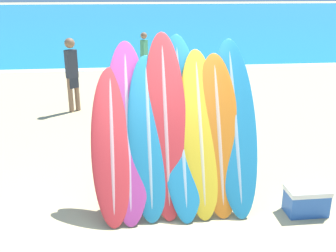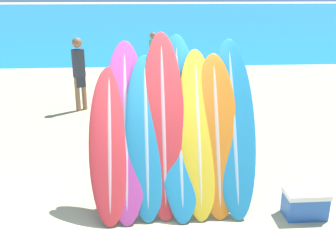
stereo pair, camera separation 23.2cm
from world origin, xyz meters
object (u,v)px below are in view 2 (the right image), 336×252
Objects in this scene: surfboard_slot_0 at (110,144)px; person_near_water at (79,71)px; surfboard_slot_7 at (234,127)px; cooler_box at (305,203)px; surfboard_rack at (172,175)px; surfboard_slot_4 at (179,125)px; surfboard_slot_5 at (198,133)px; person_mid_beach at (153,54)px; surfboard_slot_1 at (126,130)px; surfboard_slot_2 at (146,137)px; surfboard_slot_3 at (163,124)px; surfboard_slot_6 at (217,135)px.

surfboard_slot_0 is 1.06× the size of person_near_water.
cooler_box is at bearing -29.31° from surfboard_slot_7.
surfboard_slot_7 is (0.84, 0.10, 0.64)m from surfboard_rack.
surfboard_slot_5 is (0.25, -0.08, -0.09)m from surfboard_slot_4.
surfboard_rack is 0.68m from surfboard_slot_5.
surfboard_slot_4 is 4.98m from person_near_water.
surfboard_slot_0 is 1.19m from surfboard_slot_5.
surfboard_slot_4 reaches higher than person_mid_beach.
surfboard_slot_1 is at bearing 167.73° from cooler_box.
surfboard_slot_2 is 7.87m from person_mid_beach.
surfboard_slot_3 is at bearing -0.71° from surfboard_slot_1.
surfboard_slot_4 is at bearing 7.38° from surfboard_slot_0.
person_near_water is (-1.05, 4.68, 0.02)m from surfboard_slot_0.
person_near_water is at bearing 105.46° from surfboard_slot_1.
surfboard_slot_3 is 1.51× the size of person_mid_beach.
surfboard_slot_5 is at bearing 1.68° from surfboard_slot_2.
surfboard_slot_6 is (0.72, -0.06, -0.14)m from surfboard_slot_3.
surfboard_rack is 0.99× the size of surfboard_slot_2.
surfboard_slot_2 is at bearing -179.61° from surfboard_slot_6.
surfboard_slot_0 is 0.93× the size of surfboard_slot_2.
surfboard_slot_5 is 0.50m from surfboard_slot_7.
surfboard_slot_1 is 1.46m from surfboard_slot_7.
surfboard_slot_4 reaches higher than surfboard_slot_2.
surfboard_slot_1 reaches higher than surfboard_slot_5.
surfboard_slot_6 is (0.50, -0.09, -0.12)m from surfboard_slot_4.
surfboard_slot_2 is 1.19m from surfboard_slot_7.
surfboard_slot_6 is 1.33× the size of person_mid_beach.
surfboard_slot_6 is 1.48m from cooler_box.
surfboard_slot_5 is at bearing -174.82° from surfboard_slot_7.
surfboard_slot_0 is 0.81× the size of surfboard_slot_3.
surfboard_slot_2 reaches higher than person_mid_beach.
surfboard_slot_4 reaches higher than surfboard_slot_5.
surfboard_slot_1 is at bearing 176.90° from surfboard_slot_5.
surfboard_slot_0 is 0.92× the size of surfboard_slot_6.
surfboard_slot_7 reaches higher than surfboard_rack.
surfboard_slot_1 is 1.05× the size of surfboard_slot_5.
cooler_box is at bearing -11.91° from surfboard_slot_2.
surfboard_slot_7 is at bearing -0.31° from surfboard_slot_1.
cooler_box is at bearing 87.85° from person_near_water.
surfboard_slot_2 is at bearing -144.24° from person_mid_beach.
surfboard_slot_2 is at bearing -14.97° from surfboard_slot_1.
surfboard_slot_0 is at bearing 170.84° from cooler_box.
surfboard_slot_0 is at bearing -177.79° from surfboard_slot_5.
surfboard_slot_7 is 1.39m from cooler_box.
surfboard_slot_0 is 7.93m from person_mid_beach.
surfboard_slot_7 is at bearing 3.08° from surfboard_slot_0.
person_mid_beach is (0.85, 7.88, -0.10)m from surfboard_slot_0.
cooler_box is (1.71, -8.30, -0.66)m from person_mid_beach.
surfboard_slot_2 is 0.97× the size of surfboard_slot_5.
surfboard_slot_0 is 0.85× the size of surfboard_slot_7.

